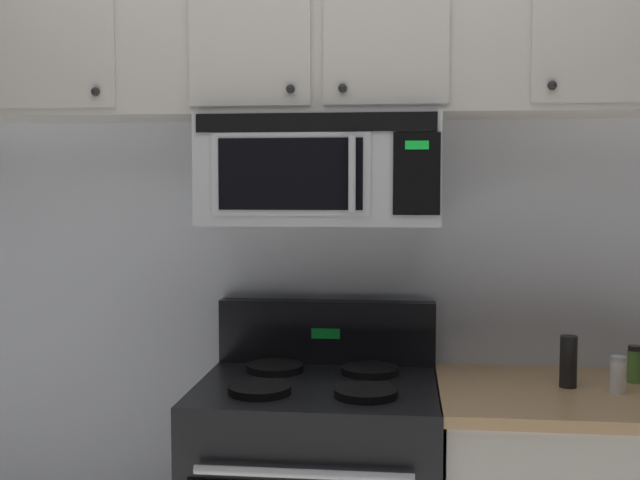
{
  "coord_description": "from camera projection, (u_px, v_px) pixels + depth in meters",
  "views": [
    {
      "loc": [
        0.27,
        -1.98,
        1.53
      ],
      "look_at": [
        0.0,
        0.49,
        1.35
      ],
      "focal_mm": 43.51,
      "sensor_mm": 36.0,
      "label": 1
    }
  ],
  "objects": [
    {
      "name": "salt_shaker",
      "position": [
        618.0,
        375.0,
        2.33
      ],
      "size": [
        0.05,
        0.05,
        0.11
      ],
      "color": "white",
      "rests_on": "counter_segment"
    },
    {
      "name": "back_wall",
      "position": [
        329.0,
        234.0,
        2.79
      ],
      "size": [
        5.2,
        0.1,
        2.7
      ],
      "primitive_type": "cube",
      "color": "silver",
      "rests_on": "ground_plane"
    },
    {
      "name": "upper_cabinets",
      "position": [
        323.0,
        32.0,
        2.52
      ],
      "size": [
        2.5,
        0.36,
        0.55
      ],
      "color": "#BCB7AD"
    },
    {
      "name": "spice_jar",
      "position": [
        634.0,
        364.0,
        2.46
      ],
      "size": [
        0.04,
        0.04,
        0.12
      ],
      "color": "#4C7F33",
      "rests_on": "counter_segment"
    },
    {
      "name": "pepper_mill",
      "position": [
        568.0,
        362.0,
        2.4
      ],
      "size": [
        0.05,
        0.05,
        0.16
      ],
      "primitive_type": "cylinder",
      "color": "black",
      "rests_on": "counter_segment"
    },
    {
      "name": "over_range_microwave",
      "position": [
        322.0,
        170.0,
        2.52
      ],
      "size": [
        0.76,
        0.43,
        0.35
      ],
      "color": "#B7BABF"
    }
  ]
}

